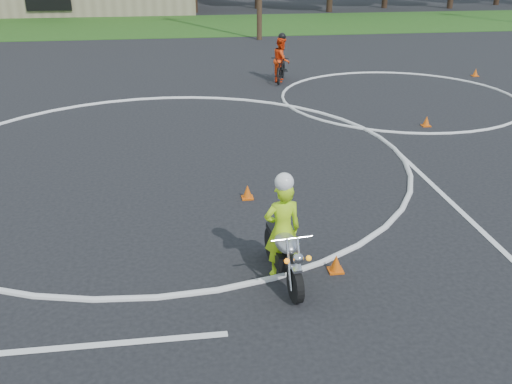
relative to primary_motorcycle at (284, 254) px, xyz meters
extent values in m
plane|color=black|center=(-2.02, 2.72, -0.47)|extent=(120.00, 120.00, 0.00)
cube|color=#1E4714|center=(-2.02, 29.72, -0.46)|extent=(120.00, 10.00, 0.02)
torus|color=silver|center=(-2.02, 5.72, -0.47)|extent=(12.12, 12.12, 0.12)
torus|color=silver|center=(5.98, 10.72, -0.47)|extent=(8.10, 8.10, 0.10)
cube|color=silver|center=(3.98, 0.72, -0.47)|extent=(0.12, 10.00, 0.01)
cylinder|color=black|center=(0.07, -0.61, -0.20)|extent=(0.17, 0.56, 0.56)
cylinder|color=black|center=(-0.08, 0.68, -0.20)|extent=(0.17, 0.56, 0.56)
cube|color=black|center=(-0.01, 0.08, -0.10)|extent=(0.32, 0.54, 0.28)
ellipsoid|color=#A6A6AB|center=(0.01, -0.10, 0.25)|extent=(0.40, 0.63, 0.26)
cube|color=black|center=(-0.04, 0.36, 0.21)|extent=(0.30, 0.58, 0.09)
cylinder|color=silver|center=(-0.02, -0.54, 0.13)|extent=(0.08, 0.34, 0.75)
cylinder|color=silver|center=(0.14, -0.53, 0.13)|extent=(0.08, 0.34, 0.75)
cube|color=silver|center=(0.07, -0.63, 0.10)|extent=(0.15, 0.22, 0.05)
cylinder|color=white|center=(0.04, -0.38, 0.47)|extent=(0.65, 0.11, 0.03)
sphere|color=#B9B9BF|center=(0.08, -0.70, 0.31)|extent=(0.17, 0.17, 0.17)
sphere|color=orange|center=(-0.09, -0.70, 0.29)|extent=(0.08, 0.08, 0.08)
sphere|color=orange|center=(0.24, -0.66, 0.29)|extent=(0.08, 0.08, 0.08)
cylinder|color=silver|center=(0.09, 0.47, -0.20)|extent=(0.16, 0.74, 0.07)
imported|color=#ADE418|center=(-0.01, 0.14, 0.35)|extent=(0.64, 0.46, 1.64)
sphere|color=white|center=(0.00, 0.09, 1.19)|extent=(0.30, 0.30, 0.30)
imported|color=black|center=(2.42, 13.78, 0.02)|extent=(1.19, 2.00, 0.99)
imported|color=#F53A0C|center=(2.42, 13.78, 0.35)|extent=(0.84, 0.95, 1.65)
sphere|color=black|center=(2.42, 13.78, 1.20)|extent=(0.29, 0.29, 0.29)
cone|color=#DE560B|center=(0.90, 0.12, -0.32)|extent=(0.22, 0.22, 0.30)
cube|color=#DE560B|center=(0.90, 0.12, -0.46)|extent=(0.24, 0.24, 0.03)
cone|color=#DE560B|center=(5.61, 7.52, -0.32)|extent=(0.22, 0.22, 0.30)
cube|color=#DE560B|center=(5.61, 7.52, -0.46)|extent=(0.24, 0.24, 0.03)
cone|color=#DE560B|center=(-0.19, 3.19, -0.32)|extent=(0.22, 0.22, 0.30)
cube|color=#DE560B|center=(-0.19, 3.19, -0.46)|extent=(0.24, 0.24, 0.03)
cone|color=#DE560B|center=(10.25, 13.58, -0.32)|extent=(0.22, 0.22, 0.30)
cube|color=#DE560B|center=(10.25, 13.58, -0.46)|extent=(0.24, 0.24, 0.03)
camera|label=1|loc=(-1.50, -7.69, 4.55)|focal=40.00mm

